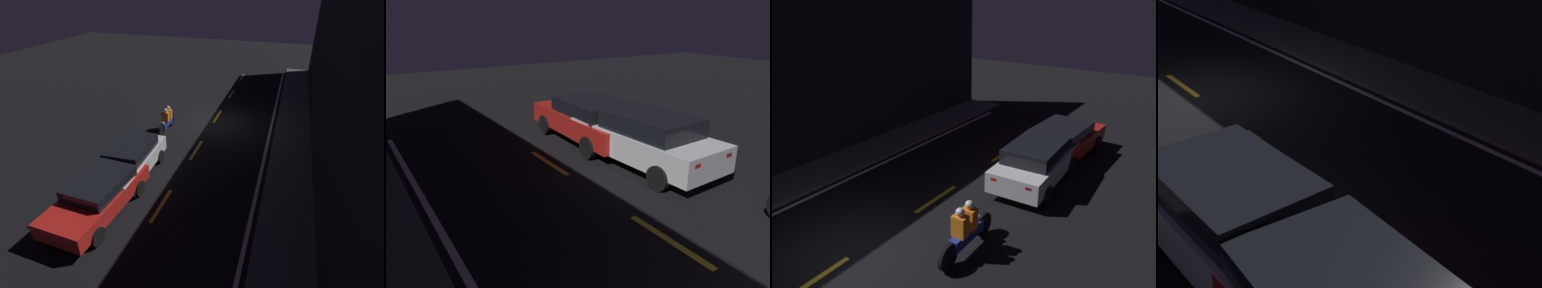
# 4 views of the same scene
# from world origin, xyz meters

# --- Properties ---
(ground_plane) EXTENTS (56.00, 56.00, 0.00)m
(ground_plane) POSITION_xyz_m (0.00, 0.00, 0.00)
(ground_plane) COLOR black
(raised_curb) EXTENTS (28.00, 1.94, 0.11)m
(raised_curb) POSITION_xyz_m (0.00, 4.62, 0.05)
(raised_curb) COLOR #4C4C4F
(raised_curb) RESTS_ON ground
(building_front) EXTENTS (28.00, 0.30, 7.44)m
(building_front) POSITION_xyz_m (0.00, 5.74, 3.72)
(building_front) COLOR black
(building_front) RESTS_ON ground
(lane_dash_a) EXTENTS (2.00, 0.14, 0.01)m
(lane_dash_a) POSITION_xyz_m (-10.00, 0.00, 0.00)
(lane_dash_a) COLOR gold
(lane_dash_a) RESTS_ON ground
(lane_dash_b) EXTENTS (2.00, 0.14, 0.01)m
(lane_dash_b) POSITION_xyz_m (-5.50, 0.00, 0.00)
(lane_dash_b) COLOR gold
(lane_dash_b) RESTS_ON ground
(lane_dash_c) EXTENTS (2.00, 0.14, 0.01)m
(lane_dash_c) POSITION_xyz_m (-1.00, 0.00, 0.00)
(lane_dash_c) COLOR gold
(lane_dash_c) RESTS_ON ground
(lane_dash_d) EXTENTS (2.00, 0.14, 0.01)m
(lane_dash_d) POSITION_xyz_m (3.50, 0.00, 0.00)
(lane_dash_d) COLOR gold
(lane_dash_d) RESTS_ON ground
(lane_dash_e) EXTENTS (2.00, 0.14, 0.01)m
(lane_dash_e) POSITION_xyz_m (8.00, 0.00, 0.00)
(lane_dash_e) COLOR gold
(lane_dash_e) RESTS_ON ground
(lane_solid_kerb) EXTENTS (25.20, 0.14, 0.01)m
(lane_solid_kerb) POSITION_xyz_m (0.00, 3.40, 0.00)
(lane_solid_kerb) COLOR silver
(lane_solid_kerb) RESTS_ON ground
(sedan_white) EXTENTS (4.42, 2.03, 1.46)m
(sedan_white) POSITION_xyz_m (6.44, -2.09, 0.78)
(sedan_white) COLOR silver
(sedan_white) RESTS_ON ground
(taxi_red) EXTENTS (4.50, 2.16, 1.37)m
(taxi_red) POSITION_xyz_m (8.94, -2.05, 0.75)
(taxi_red) COLOR red
(taxi_red) RESTS_ON ground
(motorcycle) EXTENTS (2.30, 0.37, 1.41)m
(motorcycle) POSITION_xyz_m (1.83, -2.27, 0.66)
(motorcycle) COLOR black
(motorcycle) RESTS_ON ground
(traffic_cone_near) EXTENTS (0.48, 0.48, 0.71)m
(traffic_cone_near) POSITION_xyz_m (-0.31, -3.16, 0.35)
(traffic_cone_near) COLOR black
(traffic_cone_near) RESTS_ON ground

